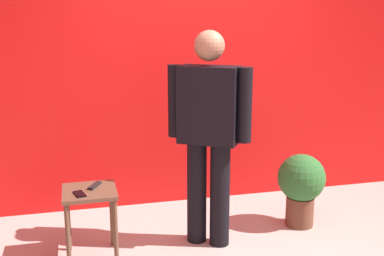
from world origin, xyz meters
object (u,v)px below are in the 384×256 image
potted_plant (301,184)px  standing_person (209,128)px  cell_phone (80,194)px  tv_remote (95,186)px  side_table (90,204)px

potted_plant → standing_person: bearing=-172.4°
cell_phone → tv_remote: bearing=35.7°
side_table → potted_plant: bearing=4.9°
standing_person → cell_phone: size_ratio=12.61×
standing_person → tv_remote: 1.04m
cell_phone → potted_plant: (2.00, 0.25, -0.18)m
side_table → potted_plant: 1.93m
cell_phone → potted_plant: 2.02m
tv_remote → standing_person: bearing=26.7°
standing_person → tv_remote: size_ratio=10.68×
side_table → potted_plant: (1.92, 0.17, -0.06)m
tv_remote → side_table: bearing=-97.5°
standing_person → side_table: standing_person is taller
side_table → tv_remote: (0.04, 0.06, 0.13)m
standing_person → cell_phone: 1.16m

